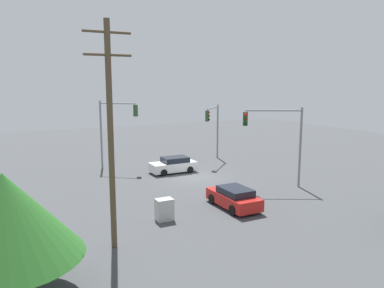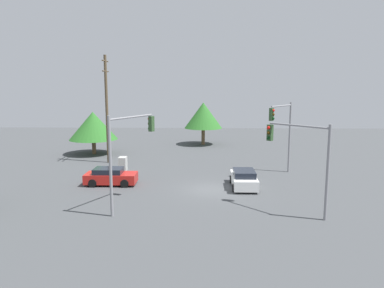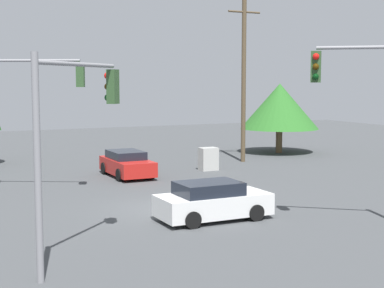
# 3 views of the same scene
# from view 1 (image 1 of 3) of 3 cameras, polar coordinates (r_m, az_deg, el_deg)

# --- Properties ---
(ground_plane) EXTENTS (80.00, 80.00, 0.00)m
(ground_plane) POSITION_cam_1_polar(r_m,az_deg,el_deg) (31.98, 0.14, -5.12)
(ground_plane) COLOR #424447
(sedan_white) EXTENTS (4.09, 1.94, 1.40)m
(sedan_white) POSITION_cam_1_polar(r_m,az_deg,el_deg) (33.67, -2.84, -3.22)
(sedan_white) COLOR silver
(sedan_white) RESTS_ON ground_plane
(sedan_red) EXTENTS (1.94, 4.05, 1.35)m
(sedan_red) POSITION_cam_1_polar(r_m,az_deg,el_deg) (24.45, 6.39, -8.12)
(sedan_red) COLOR red
(sedan_red) RESTS_ON ground_plane
(traffic_signal_main) EXTENTS (2.99, 2.51, 6.36)m
(traffic_signal_main) POSITION_cam_1_polar(r_m,az_deg,el_deg) (35.20, -11.68, 3.20)
(traffic_signal_main) COLOR gray
(traffic_signal_main) RESTS_ON ground_plane
(traffic_signal_cross) EXTENTS (4.05, 2.29, 6.15)m
(traffic_signal_cross) POSITION_cam_1_polar(r_m,az_deg,el_deg) (29.09, 12.94, 1.74)
(traffic_signal_cross) COLOR gray
(traffic_signal_cross) RESTS_ON ground_plane
(traffic_signal_aux) EXTENTS (3.22, 3.20, 5.72)m
(traffic_signal_aux) POSITION_cam_1_polar(r_m,az_deg,el_deg) (38.22, 3.30, 3.27)
(traffic_signal_aux) COLOR gray
(traffic_signal_aux) RESTS_ON ground_plane
(utility_pole_tall) EXTENTS (2.20, 0.28, 10.80)m
(utility_pole_tall) POSITION_cam_1_polar(r_m,az_deg,el_deg) (17.87, -12.32, 1.85)
(utility_pole_tall) COLOR brown
(utility_pole_tall) RESTS_ON ground_plane
(electrical_cabinet) EXTENTS (0.99, 0.70, 1.28)m
(electrical_cabinet) POSITION_cam_1_polar(r_m,az_deg,el_deg) (22.23, -4.23, -9.93)
(electrical_cabinet) COLOR #B2B2AD
(electrical_cabinet) RESTS_ON ground_plane
(tree_far) EXTENTS (5.44, 5.44, 4.85)m
(tree_far) POSITION_cam_1_polar(r_m,az_deg,el_deg) (15.07, -26.57, -9.82)
(tree_far) COLOR brown
(tree_far) RESTS_ON ground_plane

